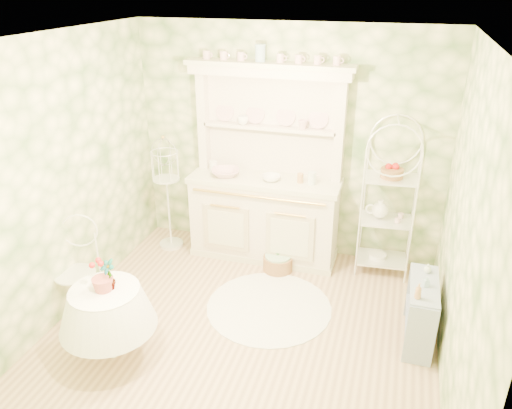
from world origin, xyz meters
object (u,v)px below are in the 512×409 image
(side_shelf, at_px, (420,313))
(round_table, at_px, (110,329))
(cafe_chair, at_px, (75,272))
(bakers_rack, at_px, (389,194))
(birdcage_stand, at_px, (167,191))
(kitchen_dresser, at_px, (265,167))
(floor_basket, at_px, (278,262))

(side_shelf, height_order, round_table, round_table)
(side_shelf, xyz_separation_m, cafe_chair, (-3.29, -0.54, 0.17))
(round_table, bearing_deg, cafe_chair, 144.01)
(cafe_chair, bearing_deg, bakers_rack, 6.09)
(side_shelf, bearing_deg, bakers_rack, 112.81)
(round_table, relative_size, birdcage_stand, 0.41)
(kitchen_dresser, distance_m, side_shelf, 2.28)
(floor_basket, bearing_deg, cafe_chair, -142.24)
(side_shelf, relative_size, round_table, 1.15)
(side_shelf, relative_size, cafe_chair, 0.74)
(side_shelf, relative_size, floor_basket, 2.12)
(side_shelf, relative_size, birdcage_stand, 0.47)
(bakers_rack, height_order, side_shelf, bakers_rack)
(side_shelf, height_order, cafe_chair, cafe_chair)
(bakers_rack, height_order, birdcage_stand, bakers_rack)
(kitchen_dresser, relative_size, bakers_rack, 1.19)
(bakers_rack, distance_m, cafe_chair, 3.37)
(bakers_rack, relative_size, birdcage_stand, 1.29)
(kitchen_dresser, bearing_deg, floor_basket, -50.89)
(round_table, bearing_deg, floor_basket, 59.89)
(bakers_rack, relative_size, floor_basket, 5.77)
(round_table, xyz_separation_m, cafe_chair, (-0.67, 0.49, 0.17))
(cafe_chair, relative_size, birdcage_stand, 0.64)
(bakers_rack, bearing_deg, side_shelf, -74.80)
(cafe_chair, height_order, birdcage_stand, birdcage_stand)
(bakers_rack, relative_size, cafe_chair, 2.02)
(round_table, bearing_deg, bakers_rack, 44.66)
(birdcage_stand, bearing_deg, side_shelf, -18.14)
(cafe_chair, bearing_deg, side_shelf, -15.02)
(cafe_chair, distance_m, floor_basket, 2.22)
(bakers_rack, relative_size, side_shelf, 2.73)
(floor_basket, bearing_deg, side_shelf, -27.13)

